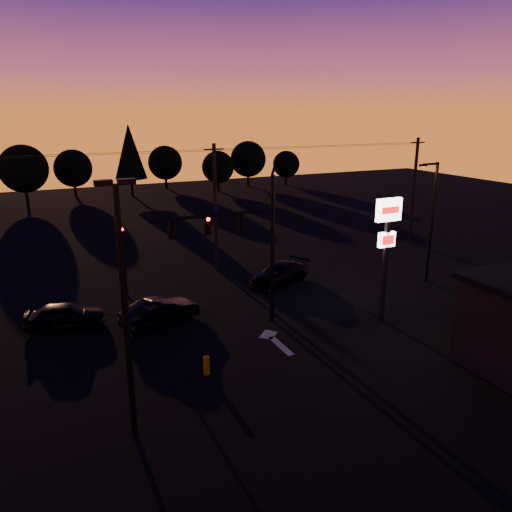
{
  "coord_description": "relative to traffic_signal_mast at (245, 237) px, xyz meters",
  "views": [
    {
      "loc": [
        -10.01,
        -18.76,
        11.18
      ],
      "look_at": [
        1.0,
        5.0,
        3.5
      ],
      "focal_mm": 35.0,
      "sensor_mm": 36.0,
      "label": 1
    }
  ],
  "objects": [
    {
      "name": "car_right",
      "position": [
        4.82,
        5.32,
        -4.25
      ],
      "size": [
        5.07,
        3.54,
        1.36
      ],
      "primitive_type": "imported",
      "rotation": [
        0.0,
        0.0,
        -1.18
      ],
      "color": "black",
      "rests_on": "ground"
    },
    {
      "name": "tree_7",
      "position": [
        21.1,
        47.01,
        -0.88
      ],
      "size": [
        5.36,
        5.36,
        6.74
      ],
      "color": "black",
      "rests_on": "ground"
    },
    {
      "name": "car_left",
      "position": [
        -8.8,
        3.72,
        -4.24
      ],
      "size": [
        4.34,
        2.41,
        1.4
      ],
      "primitive_type": "imported",
      "rotation": [
        0.0,
        0.0,
        1.38
      ],
      "color": "black",
      "rests_on": "ground"
    },
    {
      "name": "tree_4",
      "position": [
        3.1,
        45.01,
        0.99
      ],
      "size": [
        4.18,
        4.18,
        9.5
      ],
      "color": "black",
      "rests_on": "ground"
    },
    {
      "name": "utility_pole_1",
      "position": [
        2.1,
        10.01,
        -0.34
      ],
      "size": [
        1.4,
        0.26,
        9.0
      ],
      "color": "black",
      "rests_on": "ground"
    },
    {
      "name": "pylon_sign",
      "position": [
        7.1,
        -2.49,
        -0.02
      ],
      "size": [
        1.5,
        0.28,
        6.8
      ],
      "color": "black",
      "rests_on": "ground"
    },
    {
      "name": "tree_2",
      "position": [
        -9.9,
        44.01,
        -0.57
      ],
      "size": [
        5.77,
        5.78,
        7.26
      ],
      "color": "black",
      "rests_on": "ground"
    },
    {
      "name": "tree_5",
      "position": [
        9.1,
        50.01,
        -1.19
      ],
      "size": [
        4.95,
        4.95,
        6.22
      ],
      "color": "black",
      "rests_on": "ground"
    },
    {
      "name": "bollard",
      "position": [
        -3.64,
        -4.05,
        -4.52
      ],
      "size": [
        0.28,
        0.28,
        0.84
      ],
      "primitive_type": "cylinder",
      "color": "#B27200",
      "rests_on": "ground"
    },
    {
      "name": "suv_parked",
      "position": [
        10.76,
        -7.45,
        -4.3
      ],
      "size": [
        4.12,
        5.06,
        1.28
      ],
      "primitive_type": "imported",
      "rotation": [
        0.0,
        0.0,
        0.52
      ],
      "color": "black",
      "rests_on": "ground"
    },
    {
      "name": "power_wires",
      "position": [
        2.1,
        10.01,
        3.63
      ],
      "size": [
        36.0,
        1.22,
        0.07
      ],
      "color": "black",
      "rests_on": "ground"
    },
    {
      "name": "streetlight",
      "position": [
        14.01,
        1.51,
        -0.52
      ],
      "size": [
        1.55,
        0.35,
        8.0
      ],
      "color": "black",
      "rests_on": "ground"
    },
    {
      "name": "tree_6",
      "position": [
        15.1,
        44.01,
        -1.5
      ],
      "size": [
        4.54,
        4.54,
        5.71
      ],
      "color": "black",
      "rests_on": "ground"
    },
    {
      "name": "traffic_signal_mast",
      "position": [
        0.0,
        0.0,
        0.0
      ],
      "size": [
        6.79,
        0.52,
        8.58
      ],
      "color": "black",
      "rests_on": "ground"
    },
    {
      "name": "lane_arrow",
      "position": [
        0.6,
        -2.33,
        -4.93
      ],
      "size": [
        1.2,
        3.1,
        0.01
      ],
      "color": "beige",
      "rests_on": "ground"
    },
    {
      "name": "tree_3",
      "position": [
        -3.9,
        48.01,
        -1.19
      ],
      "size": [
        4.95,
        4.95,
        6.22
      ],
      "color": "black",
      "rests_on": "ground"
    },
    {
      "name": "ground",
      "position": [
        0.1,
        -3.99,
        -4.94
      ],
      "size": [
        120.0,
        120.0,
        0.0
      ],
      "primitive_type": "plane",
      "color": "black",
      "rests_on": "ground"
    },
    {
      "name": "secondary_signal",
      "position": [
        -4.9,
        7.49,
        -2.07
      ],
      "size": [
        0.3,
        0.31,
        4.35
      ],
      "color": "black",
      "rests_on": "ground"
    },
    {
      "name": "car_mid",
      "position": [
        -4.09,
        2.09,
        -4.22
      ],
      "size": [
        4.58,
        2.85,
        1.42
      ],
      "primitive_type": "imported",
      "rotation": [
        0.0,
        0.0,
        1.91
      ],
      "color": "black",
      "rests_on": "ground"
    },
    {
      "name": "parking_lot_light",
      "position": [
        -7.4,
        -6.99,
        0.33
      ],
      "size": [
        1.25,
        0.3,
        9.14
      ],
      "color": "black",
      "rests_on": "ground"
    },
    {
      "name": "utility_pole_2",
      "position": [
        20.1,
        10.01,
        -0.34
      ],
      "size": [
        1.4,
        0.26,
        9.0
      ],
      "color": "black",
      "rests_on": "ground"
    },
    {
      "name": "tree_8",
      "position": [
        27.1,
        46.01,
        -1.82
      ],
      "size": [
        4.12,
        4.12,
        5.19
      ],
      "color": "black",
      "rests_on": "ground"
    }
  ]
}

